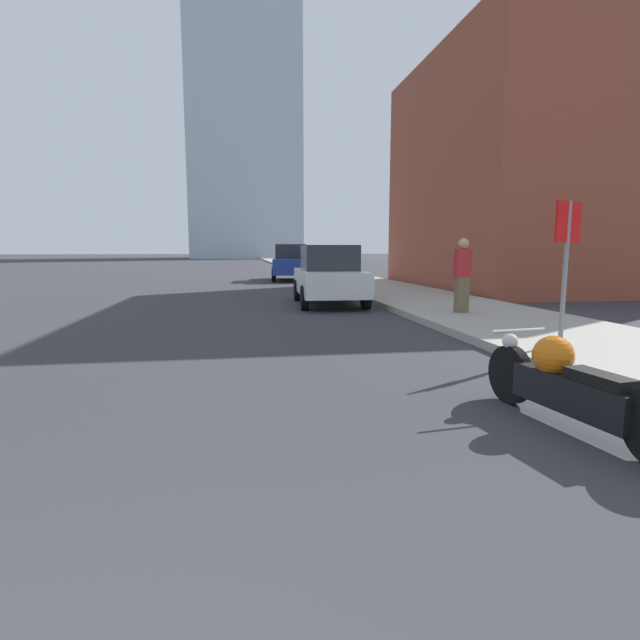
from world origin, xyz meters
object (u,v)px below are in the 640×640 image
at_px(motorcycle, 568,385).
at_px(parked_car_blue, 290,263).
at_px(parked_car_white, 329,275).
at_px(stop_sign, 567,248).
at_px(pedestrian, 462,275).

xyz_separation_m(motorcycle, parked_car_blue, (-0.17, 22.27, 0.53)).
bearing_deg(parked_car_white, stop_sign, -70.56).
height_order(stop_sign, pedestrian, stop_sign).
height_order(parked_car_blue, stop_sign, stop_sign).
bearing_deg(pedestrian, parked_car_white, 125.04).
xyz_separation_m(parked_car_blue, stop_sign, (2.16, -19.31, 0.69)).
bearing_deg(stop_sign, parked_car_white, 107.07).
height_order(parked_car_white, pedestrian, pedestrian).
height_order(parked_car_white, parked_car_blue, parked_car_blue).
relative_size(stop_sign, pedestrian, 1.27).
distance_m(parked_car_blue, stop_sign, 19.45).
distance_m(motorcycle, stop_sign, 3.77).
bearing_deg(motorcycle, stop_sign, 48.31).
bearing_deg(motorcycle, parked_car_blue, 82.77).
xyz_separation_m(motorcycle, stop_sign, (2.00, 2.96, 1.22)).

